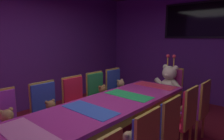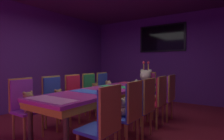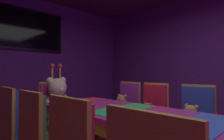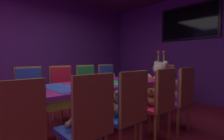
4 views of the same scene
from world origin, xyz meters
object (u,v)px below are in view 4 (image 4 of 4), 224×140
object	(u,v)px
chair_left_2	(63,87)
throne_chair	(164,82)
teddy_left_4	(112,82)
chair_right_0	(9,140)
chair_left_3	(87,84)
teddy_right_4	(172,92)
chair_right_2	(129,107)
teddy_left_3	(92,85)
wall_tv	(188,23)
teddy_right_1	(81,116)
chair_left_1	(30,91)
teddy_right_2	(119,105)
king_teddy_bear	(160,77)
chair_right_1	(89,118)
chair_left_4	(108,82)
chair_right_4	(182,93)
chair_right_3	(161,98)
banquet_table	(87,90)
teddy_right_3	(152,98)
teddy_left_1	(33,93)

from	to	relation	value
chair_left_2	throne_chair	distance (m)	2.16
teddy_left_4	chair_right_0	distance (m)	2.73
chair_left_3	teddy_right_4	bearing A→B (deg)	19.33
chair_right_2	teddy_right_4	size ratio (longest dim) A/B	2.81
teddy_left_3	chair_right_0	world-z (taller)	chair_right_0
teddy_right_4	wall_tv	bearing A→B (deg)	-70.40
chair_right_0	throne_chair	bearing A→B (deg)	-74.92
chair_left_3	chair_right_0	world-z (taller)	same
teddy_right_1	throne_chair	world-z (taller)	throne_chair
chair_left_1	teddy_right_1	world-z (taller)	chair_left_1
teddy_right_2	chair_right_0	bearing A→B (deg)	98.08
king_teddy_bear	chair_right_0	bearing A→B (deg)	15.88
chair_right_1	wall_tv	bearing A→B (deg)	-77.02
chair_left_4	teddy_right_1	world-z (taller)	chair_left_4
chair_right_0	throne_chair	distance (m)	3.26
chair_left_2	teddy_right_4	size ratio (longest dim) A/B	2.81
chair_left_1	teddy_right_2	xyz separation A→B (m)	(1.53, 0.52, -0.01)
teddy_left_4	chair_right_0	xyz separation A→B (m)	(1.56, -2.24, -0.00)
teddy_right_1	king_teddy_bear	distance (m)	2.47
chair_left_2	king_teddy_bear	xyz separation A→B (m)	(0.83, 1.83, 0.13)
chair_right_4	chair_right_3	bearing A→B (deg)	86.96
teddy_right_1	chair_left_2	bearing A→B (deg)	-19.59
chair_left_1	chair_right_4	xyz separation A→B (m)	(1.70, 1.64, 0.00)
chair_left_1	king_teddy_bear	size ratio (longest dim) A/B	1.19
chair_right_0	teddy_right_4	bearing A→B (deg)	-86.61
banquet_table	teddy_right_3	world-z (taller)	banquet_table
chair_right_0	teddy_right_4	xyz separation A→B (m)	(-0.13, 2.24, 0.00)
chair_left_1	teddy_right_2	distance (m)	1.61
chair_left_4	chair_left_1	bearing A→B (deg)	-89.42
chair_left_3	chair_left_2	bearing A→B (deg)	-88.88
teddy_right_4	king_teddy_bear	size ratio (longest dim) A/B	0.42
banquet_table	teddy_left_3	world-z (taller)	teddy_left_3
teddy_left_3	teddy_left_4	world-z (taller)	teddy_left_4
teddy_right_1	teddy_right_4	bearing A→B (deg)	-90.67
chair_left_1	chair_right_0	distance (m)	1.79
chair_left_4	chair_right_2	bearing A→B (deg)	-33.67
chair_right_3	king_teddy_bear	world-z (taller)	king_teddy_bear
chair_right_1	king_teddy_bear	world-z (taller)	king_teddy_bear
chair_left_3	wall_tv	size ratio (longest dim) A/B	0.65
banquet_table	teddy_right_1	distance (m)	0.88
chair_left_4	chair_right_2	world-z (taller)	same
chair_right_4	teddy_right_2	bearing A→B (deg)	81.24
banquet_table	chair_left_1	xyz separation A→B (m)	(-0.84, -0.54, -0.06)
teddy_right_1	chair_right_4	xyz separation A→B (m)	(0.17, 1.63, 0.02)
teddy_left_1	chair_right_0	world-z (taller)	chair_right_0
teddy_left_3	teddy_right_3	xyz separation A→B (m)	(1.39, 0.03, -0.02)
chair_left_4	teddy_left_4	xyz separation A→B (m)	(0.15, 0.00, 0.00)
teddy_left_4	chair_right_2	bearing A→B (deg)	-36.10
chair_left_1	teddy_left_1	distance (m)	0.14
teddy_left_4	chair_right_3	xyz separation A→B (m)	(1.55, -0.52, -0.00)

